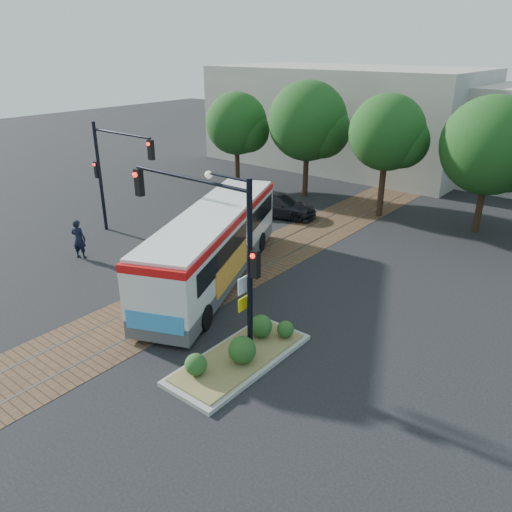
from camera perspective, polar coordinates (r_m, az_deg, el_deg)
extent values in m
plane|color=black|center=(20.50, -10.32, -5.64)|extent=(120.00, 120.00, 0.00)
cube|color=brown|center=(22.98, -2.86, -1.97)|extent=(3.60, 40.00, 0.01)
cube|color=slate|center=(23.44, -4.23, -1.47)|extent=(0.06, 40.00, 0.01)
cube|color=slate|center=(22.53, -1.43, -2.46)|extent=(0.06, 40.00, 0.01)
cylinder|color=#382314|center=(37.37, -2.16, 10.21)|extent=(0.36, 0.36, 2.86)
sphere|color=#144014|center=(36.81, -2.23, 14.89)|extent=(4.40, 4.40, 4.40)
cylinder|color=#382314|center=(34.72, 5.69, 9.35)|extent=(0.36, 0.36, 3.12)
sphere|color=#144014|center=(34.07, 5.93, 15.09)|extent=(5.20, 5.20, 5.20)
cylinder|color=#382314|center=(31.20, 14.15, 7.45)|extent=(0.36, 0.36, 3.39)
sphere|color=#144014|center=(30.51, 14.76, 13.50)|extent=(4.40, 4.40, 4.40)
cylinder|color=#382314|center=(30.26, 24.18, 5.11)|extent=(0.36, 0.36, 2.86)
sphere|color=#144014|center=(29.52, 25.25, 11.34)|extent=(5.20, 5.20, 5.20)
cube|color=#ADA899|center=(45.52, 10.12, 15.48)|extent=(22.00, 12.00, 8.00)
cube|color=#4C4C4F|center=(22.34, -4.80, -1.29)|extent=(6.86, 11.68, 0.68)
cube|color=silver|center=(21.85, -4.90, 1.73)|extent=(6.88, 11.69, 1.85)
cube|color=black|center=(22.01, -4.67, 2.71)|extent=(6.47, 10.64, 0.88)
cube|color=red|center=(21.49, -5.00, 4.39)|extent=(6.92, 11.70, 0.29)
cube|color=silver|center=(21.43, -5.02, 4.88)|extent=(6.66, 11.30, 0.14)
cube|color=black|center=(16.95, -11.57, -3.81)|extent=(1.48, 0.72, 0.88)
cube|color=#3289C8|center=(17.37, -11.51, -7.48)|extent=(1.99, 0.90, 0.68)
cube|color=orange|center=(20.84, -2.50, -1.03)|extent=(1.79, 4.04, 1.07)
cylinder|color=black|center=(19.38, -12.18, -5.94)|extent=(0.70, 1.03, 0.97)
cylinder|color=black|center=(18.53, -5.96, -6.95)|extent=(0.70, 1.03, 0.97)
cylinder|color=black|center=(25.92, -4.33, 2.13)|extent=(0.70, 1.03, 0.97)
cylinder|color=black|center=(25.29, 0.46, 1.65)|extent=(0.70, 1.03, 0.97)
cube|color=gray|center=(16.91, -1.90, -11.70)|extent=(2.20, 5.20, 0.15)
cube|color=olive|center=(16.85, -1.91, -11.37)|extent=(1.90, 4.80, 0.08)
sphere|color=#1E4719|center=(15.91, -6.89, -12.16)|extent=(0.70, 0.70, 0.70)
sphere|color=#1E4719|center=(16.28, -1.58, -10.64)|extent=(0.90, 0.90, 0.90)
sphere|color=#1E4719|center=(17.62, 0.57, -7.97)|extent=(0.80, 0.80, 0.80)
sphere|color=#1E4719|center=(17.66, 3.39, -8.31)|extent=(0.60, 0.60, 0.60)
cylinder|color=black|center=(15.30, -0.72, -2.06)|extent=(0.18, 0.18, 6.00)
cylinder|color=black|center=(16.06, -7.74, 8.80)|extent=(5.00, 0.12, 0.12)
cube|color=black|center=(18.04, -13.21, 8.17)|extent=(0.28, 0.22, 0.95)
sphere|color=#FF190C|center=(17.88, -13.65, 9.00)|extent=(0.18, 0.18, 0.18)
cube|color=black|center=(15.01, -0.08, -0.90)|extent=(0.26, 0.20, 0.90)
sphere|color=#FF190C|center=(14.80, -0.39, 0.00)|extent=(0.16, 0.16, 0.16)
cube|color=white|center=(15.50, -1.51, -3.37)|extent=(0.04, 0.45, 0.55)
cube|color=yellow|center=(15.80, -1.48, -5.48)|extent=(0.04, 0.45, 0.45)
cylinder|color=black|center=(14.83, -3.18, 8.98)|extent=(1.60, 0.08, 0.08)
sphere|color=silver|center=(15.37, -5.43, 9.23)|extent=(0.24, 0.24, 0.24)
cylinder|color=black|center=(28.88, -17.39, 8.56)|extent=(0.18, 0.18, 6.00)
cylinder|color=black|center=(26.56, -15.22, 13.36)|extent=(4.50, 0.12, 0.12)
cube|color=black|center=(24.90, -11.92, 11.77)|extent=(0.28, 0.22, 0.95)
sphere|color=#FF190C|center=(24.76, -12.23, 12.39)|extent=(0.18, 0.18, 0.18)
cube|color=black|center=(28.97, -17.73, 9.38)|extent=(0.26, 0.20, 0.90)
sphere|color=#FF190C|center=(28.84, -18.02, 9.90)|extent=(0.16, 0.16, 0.16)
imported|color=black|center=(25.78, -19.61, 1.84)|extent=(0.84, 0.73, 1.95)
imported|color=black|center=(30.53, 2.54, 5.82)|extent=(5.06, 3.18, 1.37)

